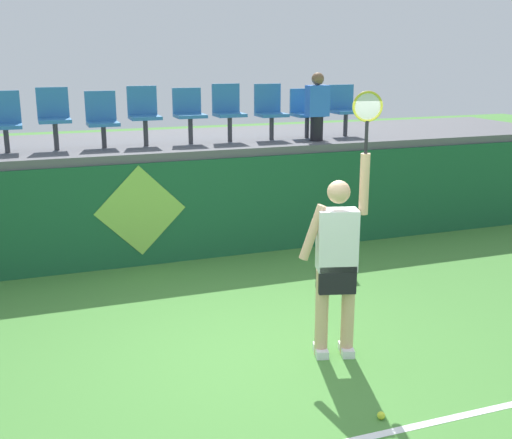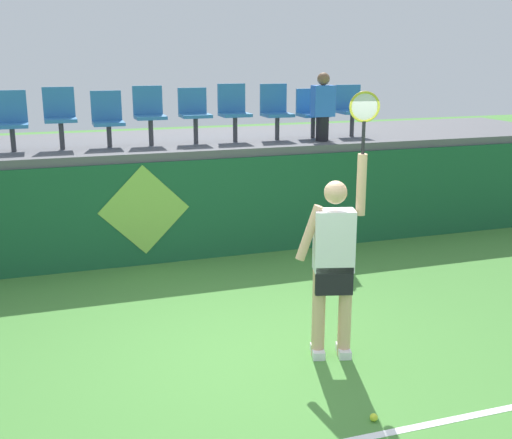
% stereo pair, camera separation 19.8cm
% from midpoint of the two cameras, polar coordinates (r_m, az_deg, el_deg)
% --- Properties ---
extents(ground_plane, '(40.00, 40.00, 0.00)m').
position_cam_midpoint_polar(ground_plane, '(6.54, -0.14, -12.00)').
color(ground_plane, '#478438').
extents(court_back_wall, '(13.98, 0.20, 1.46)m').
position_cam_midpoint_polar(court_back_wall, '(9.29, -7.12, 0.80)').
color(court_back_wall, '#195633').
rests_on(court_back_wall, ground_plane).
extents(spectator_platform, '(13.98, 2.73, 0.12)m').
position_cam_midpoint_polar(spectator_platform, '(10.40, -8.93, 6.65)').
color(spectator_platform, '#56565B').
rests_on(spectator_platform, court_back_wall).
extents(tennis_player, '(0.74, 0.35, 2.59)m').
position_cam_midpoint_polar(tennis_player, '(6.25, 6.29, -3.50)').
color(tennis_player, white).
rests_on(tennis_player, ground_plane).
extents(tennis_ball, '(0.07, 0.07, 0.07)m').
position_cam_midpoint_polar(tennis_ball, '(5.62, 9.98, -16.72)').
color(tennis_ball, '#D1E533').
rests_on(tennis_ball, ground_plane).
extents(stadium_chair_1, '(0.44, 0.42, 0.83)m').
position_cam_midpoint_polar(stadium_chair_1, '(9.66, -21.91, 8.21)').
color(stadium_chair_1, '#38383D').
rests_on(stadium_chair_1, spectator_platform).
extents(stadium_chair_2, '(0.44, 0.42, 0.87)m').
position_cam_midpoint_polar(stadium_chair_2, '(9.66, -18.01, 8.79)').
color(stadium_chair_2, '#38383D').
rests_on(stadium_chair_2, spectator_platform).
extents(stadium_chair_3, '(0.44, 0.42, 0.80)m').
position_cam_midpoint_polar(stadium_chair_3, '(9.71, -14.04, 8.75)').
color(stadium_chair_3, '#38383D').
rests_on(stadium_chair_3, spectator_platform).
extents(stadium_chair_4, '(0.44, 0.42, 0.87)m').
position_cam_midpoint_polar(stadium_chair_4, '(9.79, -10.47, 9.32)').
color(stadium_chair_4, '#38383D').
rests_on(stadium_chair_4, spectator_platform).
extents(stadium_chair_5, '(0.44, 0.42, 0.82)m').
position_cam_midpoint_polar(stadium_chair_5, '(9.92, -6.54, 9.46)').
color(stadium_chair_5, '#38383D').
rests_on(stadium_chair_5, spectator_platform).
extents(stadium_chair_6, '(0.44, 0.42, 0.88)m').
position_cam_midpoint_polar(stadium_chair_6, '(10.09, -3.06, 9.71)').
color(stadium_chair_6, '#38383D').
rests_on(stadium_chair_6, spectator_platform).
extents(stadium_chair_7, '(0.44, 0.42, 0.86)m').
position_cam_midpoint_polar(stadium_chair_7, '(10.32, 0.68, 9.75)').
color(stadium_chair_7, '#38383D').
rests_on(stadium_chair_7, spectator_platform).
extents(stadium_chair_8, '(0.44, 0.42, 0.78)m').
position_cam_midpoint_polar(stadium_chair_8, '(10.55, 3.85, 9.60)').
color(stadium_chair_8, '#38383D').
rests_on(stadium_chair_8, spectator_platform).
extents(stadium_chair_9, '(0.44, 0.42, 0.83)m').
position_cam_midpoint_polar(stadium_chair_9, '(10.85, 7.27, 9.83)').
color(stadium_chair_9, '#38383D').
rests_on(stadium_chair_9, spectator_platform).
extents(spectator_0, '(0.34, 0.20, 1.05)m').
position_cam_midpoint_polar(spectator_0, '(10.15, 4.87, 10.00)').
color(spectator_0, black).
rests_on(spectator_0, spectator_platform).
extents(wall_signage_mount, '(1.27, 0.01, 1.44)m').
position_cam_midpoint_polar(wall_signage_mount, '(9.27, -10.58, -4.03)').
color(wall_signage_mount, '#195633').
rests_on(wall_signage_mount, ground_plane).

